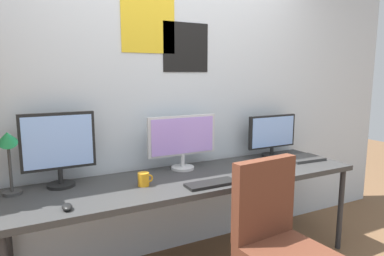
# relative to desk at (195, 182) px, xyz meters

# --- Properties ---
(wall_back) EXTENTS (4.97, 0.11, 2.60)m
(wall_back) POSITION_rel_desk_xyz_m (-0.00, 0.42, 0.61)
(wall_back) COLOR silver
(wall_back) RESTS_ON ground_plane
(desk) EXTENTS (2.57, 0.68, 0.74)m
(desk) POSITION_rel_desk_xyz_m (0.00, 0.00, 0.00)
(desk) COLOR #333333
(desk) RESTS_ON ground_plane
(monitor_left) EXTENTS (0.47, 0.18, 0.49)m
(monitor_left) POSITION_rel_desk_xyz_m (-0.90, 0.21, 0.32)
(monitor_left) COLOR black
(monitor_left) RESTS_ON desk
(monitor_center) EXTENTS (0.57, 0.18, 0.42)m
(monitor_center) POSITION_rel_desk_xyz_m (0.00, 0.21, 0.29)
(monitor_center) COLOR silver
(monitor_center) RESTS_ON desk
(monitor_right) EXTENTS (0.50, 0.18, 0.38)m
(monitor_right) POSITION_rel_desk_xyz_m (0.90, 0.21, 0.25)
(monitor_right) COLOR black
(monitor_right) RESTS_ON desk
(desk_lamp) EXTENTS (0.11, 0.16, 0.43)m
(desk_lamp) POSITION_rel_desk_xyz_m (-1.19, 0.16, 0.34)
(desk_lamp) COLOR #333333
(desk_lamp) RESTS_ON desk
(keyboard_main) EXTENTS (0.36, 0.13, 0.02)m
(keyboard_main) POSITION_rel_desk_xyz_m (0.00, -0.23, 0.06)
(keyboard_main) COLOR black
(keyboard_main) RESTS_ON desk
(computer_mouse) EXTENTS (0.06, 0.10, 0.03)m
(computer_mouse) POSITION_rel_desk_xyz_m (-0.92, -0.22, 0.06)
(computer_mouse) COLOR black
(computer_mouse) RESTS_ON desk
(laptop_closed) EXTENTS (0.33, 0.24, 0.02)m
(laptop_closed) POSITION_rel_desk_xyz_m (1.06, -0.01, 0.06)
(laptop_closed) COLOR #2D2D2D
(laptop_closed) RESTS_ON desk
(coffee_mug) EXTENTS (0.11, 0.08, 0.09)m
(coffee_mug) POSITION_rel_desk_xyz_m (-0.41, -0.03, 0.09)
(coffee_mug) COLOR orange
(coffee_mug) RESTS_ON desk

